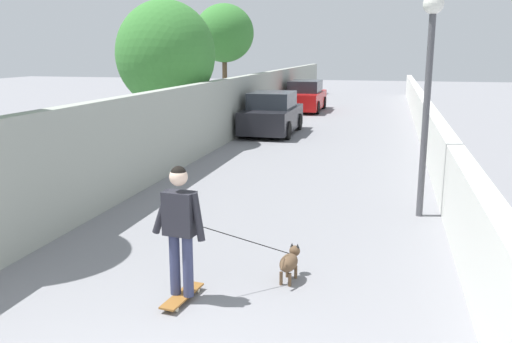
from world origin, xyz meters
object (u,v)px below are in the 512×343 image
Objects in this scene: car_far at (305,97)px; dog at (289,261)px; tree_left_mid at (166,55)px; skateboard at (182,296)px; car_near at (272,114)px; tree_left_near at (224,34)px; person_skateboarder at (180,221)px; lamp_post at (429,66)px.

dog is at bearing -171.75° from car_far.
skateboard is (-10.56, -4.63, -2.83)m from tree_left_mid.
tree_left_mid is 4.75m from car_near.
tree_left_near reaches higher than car_near.
dog is 0.31× the size of car_far.
tree_left_mid is 5.62× the size of skateboard.
dog is at bearing -51.93° from skateboard.
skateboard is 0.97m from person_skateboarder.
car_far reaches higher than dog.
car_near is (13.74, 1.84, -0.32)m from person_skateboarder.
skateboard is (-16.56, -4.53, -3.65)m from tree_left_near.
tree_left_near is at bearing 19.99° from dog.
car_far is at bearing -14.01° from tree_left_mid.
person_skateboarder is at bearing 128.07° from dog.
lamp_post is 4.88× the size of skateboard.
tree_left_near is 1.07× the size of tree_left_mid.
car_far is at bearing 4.86° from person_skateboarder.
car_near is at bearing 7.65° from person_skateboarder.
tree_left_mid is 11.88m from skateboard.
person_skateboarder is 21.79m from car_far.
car_far is (21.71, 1.84, 0.65)m from skateboard.
car_near is 0.92× the size of car_far.
tree_left_near is 17.56m from skateboard.
lamp_post reaches higher than car_far.
skateboard is 0.50× the size of person_skateboarder.
tree_left_mid is at bearing 30.98° from dog.
car_near is (12.83, 3.01, 0.44)m from dog.
dog is (-9.65, -5.79, -2.63)m from tree_left_mid.
tree_left_mid is 1.15× the size of lamp_post.
tree_left_mid is 9.82m from lamp_post.
tree_left_near is at bearing 152.46° from car_far.
car_near is at bearing 7.65° from skateboard.
dog is (0.91, -1.17, 0.21)m from skateboard.
lamp_post is (-6.18, -7.63, -0.14)m from tree_left_mid.
tree_left_near is 17.38m from person_skateboarder.
tree_left_near is at bearing 43.52° from car_near.
person_skateboarder is at bearing -156.36° from tree_left_mid.
lamp_post reaches higher than dog.
car_near reaches higher than skateboard.
lamp_post reaches higher than car_near.
lamp_post is 2.46× the size of person_skateboarder.
person_skateboarder is 13.87m from car_near.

